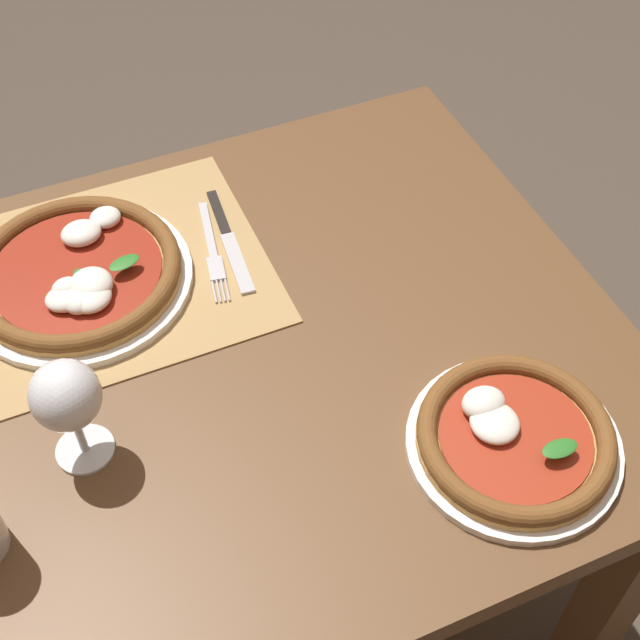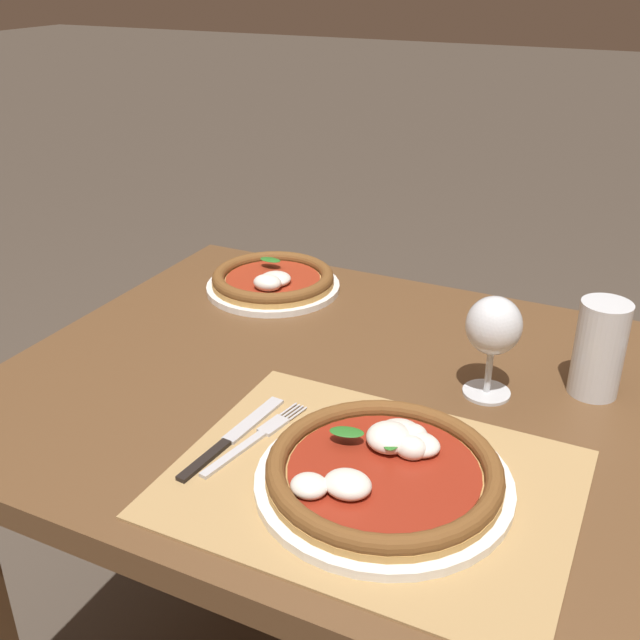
{
  "view_description": "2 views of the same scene",
  "coord_description": "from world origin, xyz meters",
  "px_view_note": "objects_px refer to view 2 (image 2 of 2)",
  "views": [
    {
      "loc": [
        0.09,
        0.7,
        1.65
      ],
      "look_at": [
        -0.2,
        0.04,
        0.8
      ],
      "focal_mm": 50.0,
      "sensor_mm": 36.0,
      "label": 1
    },
    {
      "loc": [
        0.31,
        -0.89,
        1.32
      ],
      "look_at": [
        -0.14,
        0.04,
        0.82
      ],
      "focal_mm": 42.0,
      "sensor_mm": 36.0,
      "label": 2
    }
  ],
  "objects_px": {
    "pizza_far": "(273,281)",
    "knife": "(233,437)",
    "wine_glass": "(493,330)",
    "pint_glass": "(599,351)",
    "pizza_near": "(384,471)",
    "fork": "(256,438)"
  },
  "relations": [
    {
      "from": "pizza_far",
      "to": "knife",
      "type": "height_order",
      "value": "pizza_far"
    },
    {
      "from": "wine_glass",
      "to": "pint_glass",
      "type": "xyz_separation_m",
      "value": [
        0.14,
        0.07,
        -0.04
      ]
    },
    {
      "from": "pizza_near",
      "to": "fork",
      "type": "height_order",
      "value": "pizza_near"
    },
    {
      "from": "pizza_far",
      "to": "pizza_near",
      "type": "bearing_deg",
      "value": -48.57
    },
    {
      "from": "wine_glass",
      "to": "fork",
      "type": "relative_size",
      "value": 0.78
    },
    {
      "from": "wine_glass",
      "to": "pizza_near",
      "type": "bearing_deg",
      "value": -102.44
    },
    {
      "from": "pint_glass",
      "to": "pizza_far",
      "type": "bearing_deg",
      "value": 168.43
    },
    {
      "from": "pint_glass",
      "to": "fork",
      "type": "bearing_deg",
      "value": -139.94
    },
    {
      "from": "pizza_near",
      "to": "pizza_far",
      "type": "height_order",
      "value": "pizza_near"
    },
    {
      "from": "fork",
      "to": "knife",
      "type": "distance_m",
      "value": 0.03
    },
    {
      "from": "pizza_near",
      "to": "knife",
      "type": "xyz_separation_m",
      "value": [
        -0.22,
        0.0,
        -0.02
      ]
    },
    {
      "from": "pizza_near",
      "to": "pizza_far",
      "type": "distance_m",
      "value": 0.62
    },
    {
      "from": "pizza_far",
      "to": "knife",
      "type": "bearing_deg",
      "value": -67.24
    },
    {
      "from": "pint_glass",
      "to": "wine_glass",
      "type": "bearing_deg",
      "value": -152.5
    },
    {
      "from": "knife",
      "to": "fork",
      "type": "bearing_deg",
      "value": 20.53
    },
    {
      "from": "wine_glass",
      "to": "knife",
      "type": "relative_size",
      "value": 0.72
    },
    {
      "from": "pizza_far",
      "to": "fork",
      "type": "relative_size",
      "value": 1.28
    },
    {
      "from": "wine_glass",
      "to": "fork",
      "type": "height_order",
      "value": "wine_glass"
    },
    {
      "from": "pizza_near",
      "to": "fork",
      "type": "distance_m",
      "value": 0.19
    },
    {
      "from": "pizza_far",
      "to": "fork",
      "type": "xyz_separation_m",
      "value": [
        0.22,
        -0.45,
        -0.01
      ]
    },
    {
      "from": "knife",
      "to": "pint_glass",
      "type": "bearing_deg",
      "value": 38.94
    },
    {
      "from": "pizza_near",
      "to": "wine_glass",
      "type": "xyz_separation_m",
      "value": [
        0.06,
        0.27,
        0.08
      ]
    }
  ]
}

